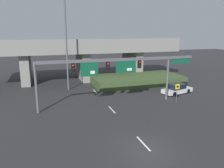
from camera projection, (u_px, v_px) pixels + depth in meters
name	position (u px, v px, depth m)	size (l,w,h in m)	color
ground_plane	(148.00, 148.00, 16.45)	(160.00, 160.00, 0.00)	#262628
lane_markings	(102.00, 99.00, 28.35)	(0.14, 42.78, 0.01)	silver
signal_gantry	(117.00, 67.00, 25.25)	(19.20, 0.44, 5.59)	#515456
speed_limit_sign	(177.00, 90.00, 26.86)	(0.60, 0.11, 2.37)	#4C4C4C
highway_light_pole_near	(66.00, 28.00, 30.89)	(0.70, 0.36, 17.51)	#515456
overpass_bridge	(82.00, 52.00, 39.66)	(34.65, 9.23, 7.44)	gray
grass_embankment	(137.00, 80.00, 36.83)	(14.84, 7.30, 1.38)	#384C28
parked_sedan_near_right	(177.00, 89.00, 30.99)	(4.83, 2.78, 1.41)	silver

